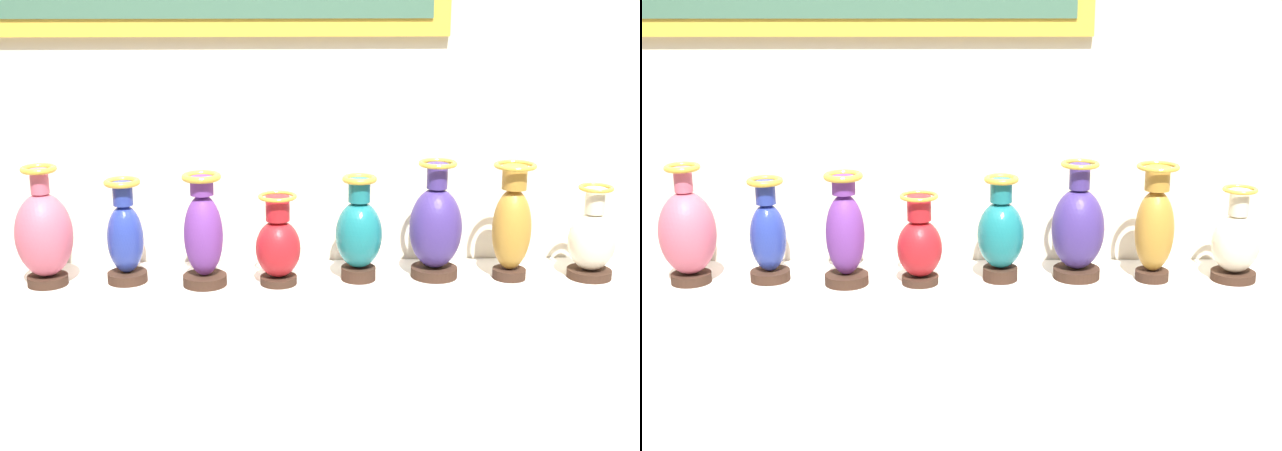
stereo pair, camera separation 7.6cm
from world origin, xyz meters
TOP-DOWN VIEW (x-y plane):
  - display_shelf at (0.00, 0.00)m, footprint 2.24×0.37m
  - back_wall at (-0.01, 0.24)m, footprint 4.17×0.14m
  - vase_rose at (-0.91, -0.05)m, footprint 0.19×0.19m
  - vase_cobalt at (-0.65, -0.02)m, footprint 0.13×0.13m
  - vase_violet at (-0.39, -0.07)m, footprint 0.15×0.15m
  - vase_crimson at (-0.14, -0.07)m, footprint 0.15×0.15m
  - vase_teal at (0.13, -0.03)m, footprint 0.16×0.16m
  - vase_indigo at (0.39, -0.01)m, footprint 0.18×0.18m
  - vase_ochre at (0.64, -0.04)m, footprint 0.14×0.14m
  - vase_ivory at (0.92, -0.04)m, footprint 0.16×0.16m

SIDE VIEW (x-z plane):
  - display_shelf at x=0.00m, z-range 0.00..0.88m
  - vase_ivory at x=0.92m, z-range 0.85..1.17m
  - vase_crimson at x=-0.14m, z-range 0.86..1.17m
  - vase_cobalt at x=-0.65m, z-range 0.86..1.22m
  - vase_teal at x=0.13m, z-range 0.87..1.22m
  - vase_indigo at x=0.39m, z-range 0.85..1.26m
  - vase_violet at x=-0.39m, z-range 0.87..1.25m
  - vase_rose at x=-0.91m, z-range 0.86..1.26m
  - vase_ochre at x=0.64m, z-range 0.87..1.27m
  - back_wall at x=-0.01m, z-range 0.02..3.11m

